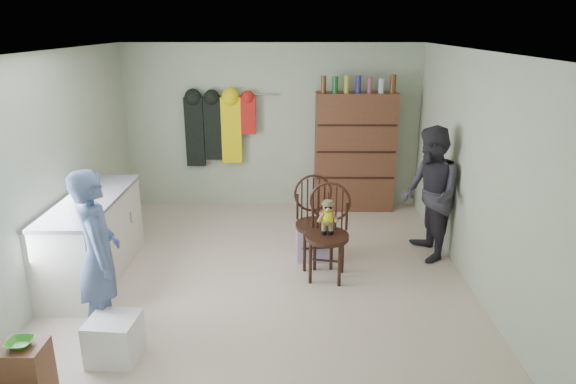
{
  "coord_description": "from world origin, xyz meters",
  "views": [
    {
      "loc": [
        0.28,
        -5.3,
        2.75
      ],
      "look_at": [
        0.25,
        0.2,
        0.95
      ],
      "focal_mm": 32.0,
      "sensor_mm": 36.0,
      "label": 1
    }
  ],
  "objects_px": {
    "counter": "(92,238)",
    "chair_far": "(315,218)",
    "dresser": "(355,151)",
    "chair_front": "(328,226)"
  },
  "relations": [
    {
      "from": "chair_front",
      "to": "chair_far",
      "type": "distance_m",
      "value": 0.38
    },
    {
      "from": "dresser",
      "to": "counter",
      "type": "bearing_deg",
      "value": -144.31
    },
    {
      "from": "counter",
      "to": "dresser",
      "type": "distance_m",
      "value": 3.96
    },
    {
      "from": "chair_far",
      "to": "counter",
      "type": "bearing_deg",
      "value": 179.82
    },
    {
      "from": "counter",
      "to": "chair_far",
      "type": "height_order",
      "value": "chair_far"
    },
    {
      "from": "counter",
      "to": "chair_front",
      "type": "xyz_separation_m",
      "value": [
        2.65,
        0.01,
        0.14
      ]
    },
    {
      "from": "chair_front",
      "to": "chair_far",
      "type": "bearing_deg",
      "value": 121.59
    },
    {
      "from": "counter",
      "to": "dresser",
      "type": "xyz_separation_m",
      "value": [
        3.2,
        2.3,
        0.44
      ]
    },
    {
      "from": "chair_front",
      "to": "chair_far",
      "type": "relative_size",
      "value": 1.01
    },
    {
      "from": "dresser",
      "to": "chair_far",
      "type": "bearing_deg",
      "value": -109.53
    }
  ]
}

